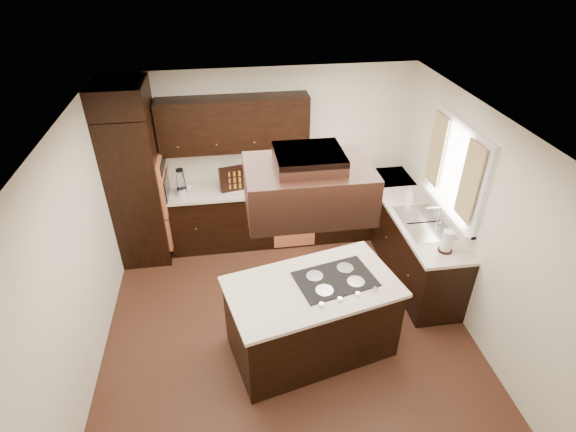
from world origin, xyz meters
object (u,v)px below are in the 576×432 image
Objects in this scene: range_hood at (308,188)px; spice_rack at (234,178)px; oven_column at (138,189)px; island at (311,319)px.

spice_rack is (-0.58, 2.30, -1.07)m from range_hood.
range_hood reaches higher than oven_column.
island is (1.98, -2.09, -0.62)m from oven_column.
island is 1.73m from range_hood.
island is at bearing -84.43° from spice_rack.
range_hood is at bearing -50.26° from oven_column.
oven_column is 5.13× the size of spice_rack.
oven_column is 1.30m from spice_rack.
range_hood is (-0.11, -0.16, 1.72)m from island.
range_hood is 2.54× the size of spice_rack.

